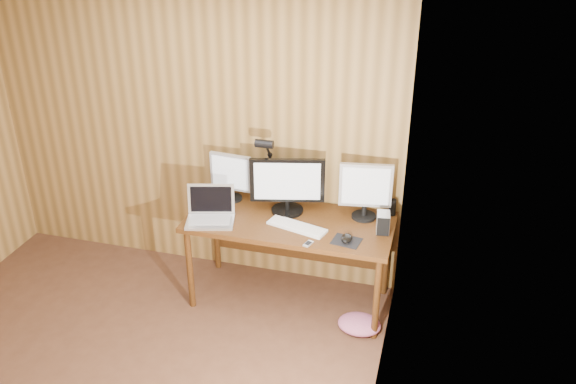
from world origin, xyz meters
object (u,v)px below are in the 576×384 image
at_px(phone, 308,244).
at_px(speaker, 392,207).
at_px(monitor_center, 287,185).
at_px(monitor_left, 231,176).
at_px(desk, 292,229).
at_px(mouse, 347,238).
at_px(laptop, 211,212).
at_px(hard_drive, 383,223).
at_px(desk_lamp, 267,160).
at_px(keyboard, 297,227).
at_px(monitor_right, 365,189).

bearing_deg(phone, speaker, 65.86).
relative_size(monitor_center, monitor_left, 1.43).
xyz_separation_m(desk, mouse, (0.48, -0.26, 0.15)).
relative_size(monitor_center, phone, 5.86).
bearing_deg(desk, phone, -59.61).
xyz_separation_m(mouse, phone, (-0.26, -0.11, -0.02)).
distance_m(desk, phone, 0.46).
height_order(desk, monitor_center, monitor_center).
height_order(monitor_center, laptop, monitor_center).
bearing_deg(hard_drive, monitor_left, 163.35).
xyz_separation_m(speaker, desk_lamp, (-1.00, -0.07, 0.31)).
height_order(laptop, keyboard, laptop).
bearing_deg(monitor_center, laptop, -166.70).
distance_m(monitor_left, mouse, 1.12).
distance_m(phone, speaker, 0.80).
xyz_separation_m(desk, monitor_right, (0.55, 0.12, 0.37)).
distance_m(laptop, hard_drive, 1.32).
xyz_separation_m(monitor_center, speaker, (0.81, 0.17, -0.17)).
distance_m(laptop, keyboard, 0.68).
height_order(desk, desk_lamp, desk_lamp).
bearing_deg(speaker, monitor_left, -176.24).
bearing_deg(desk, mouse, -28.65).
height_order(monitor_center, speaker, monitor_center).
height_order(monitor_right, laptop, monitor_right).
relative_size(monitor_right, laptop, 1.08).
bearing_deg(speaker, keyboard, -149.48).
relative_size(mouse, speaker, 0.91).
bearing_deg(hard_drive, phone, -154.71).
height_order(monitor_left, speaker, monitor_left).
xyz_separation_m(monitor_right, keyboard, (-0.46, -0.29, -0.23)).
height_order(monitor_left, keyboard, monitor_left).
bearing_deg(keyboard, monitor_right, 47.66).
xyz_separation_m(mouse, hard_drive, (0.23, 0.21, 0.05)).
bearing_deg(hard_drive, monitor_right, 125.91).
relative_size(monitor_right, speaker, 3.45).
xyz_separation_m(monitor_left, speaker, (1.30, 0.09, -0.15)).
relative_size(hard_drive, desk_lamp, 0.25).
bearing_deg(desk_lamp, desk, -29.95).
xyz_separation_m(desk, desk_lamp, (-0.25, 0.16, 0.50)).
distance_m(hard_drive, phone, 0.59).
height_order(desk, monitor_left, monitor_left).
relative_size(monitor_right, hard_drive, 3.00).
height_order(monitor_right, desk_lamp, desk_lamp).
distance_m(monitor_right, desk_lamp, 0.81).
distance_m(keyboard, mouse, 0.41).
bearing_deg(hard_drive, speaker, 74.11).
height_order(phone, desk_lamp, desk_lamp).
bearing_deg(monitor_left, laptop, -91.71).
relative_size(phone, speaker, 0.74).
relative_size(keyboard, hard_drive, 3.17).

